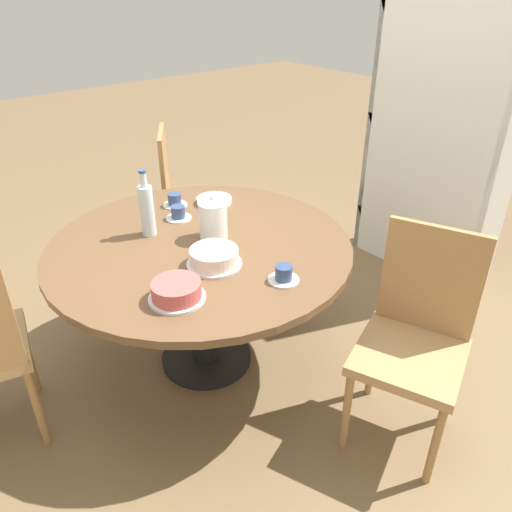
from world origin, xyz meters
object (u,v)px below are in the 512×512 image
(chair_b, at_px, (415,336))
(bookshelf, at_px, (439,126))
(cup_b, at_px, (284,275))
(cake_second, at_px, (177,291))
(coffee_pot, at_px, (213,219))
(cup_a, at_px, (178,214))
(cake_main, at_px, (214,258))
(cup_c, at_px, (175,201))
(chair_c, at_px, (187,198))
(water_bottle, at_px, (147,209))

(chair_b, height_order, bookshelf, bookshelf)
(cup_b, bearing_deg, cake_second, -112.39)
(coffee_pot, distance_m, cup_a, 0.29)
(chair_b, xyz_separation_m, coffee_pot, (-0.92, -0.34, 0.30))
(coffee_pot, relative_size, cup_b, 1.70)
(coffee_pot, height_order, cake_main, coffee_pot)
(coffee_pot, bearing_deg, cake_main, -35.07)
(coffee_pot, bearing_deg, cake_second, -51.40)
(chair_b, relative_size, cup_c, 7.33)
(cake_second, bearing_deg, bookshelf, 95.56)
(chair_c, xyz_separation_m, cake_main, (1.09, -0.55, 0.24))
(cake_main, height_order, cup_b, cake_main)
(chair_c, distance_m, cake_main, 1.25)
(coffee_pot, height_order, cup_a, coffee_pot)
(bookshelf, distance_m, cup_b, 1.67)
(chair_b, xyz_separation_m, cake_second, (-0.60, -0.75, 0.24))
(cake_main, height_order, cup_a, cake_main)
(cake_main, bearing_deg, cup_a, 165.41)
(chair_c, relative_size, water_bottle, 2.93)
(cup_a, xyz_separation_m, cup_b, (0.77, 0.02, 0.00))
(chair_c, bearing_deg, cup_b, -163.76)
(chair_c, xyz_separation_m, cup_c, (0.45, -0.35, 0.23))
(cake_second, bearing_deg, cake_main, 113.98)
(chair_b, relative_size, coffee_pot, 4.32)
(cake_second, relative_size, cup_b, 1.72)
(chair_b, relative_size, cup_a, 7.33)
(chair_c, xyz_separation_m, cake_second, (1.21, -0.81, 0.24))
(cake_main, bearing_deg, cup_c, 162.70)
(chair_b, xyz_separation_m, cup_b, (-0.43, -0.35, 0.23))
(water_bottle, bearing_deg, chair_b, 26.10)
(bookshelf, distance_m, coffee_pot, 1.62)
(chair_c, bearing_deg, cake_second, 178.82)
(water_bottle, xyz_separation_m, cake_second, (0.55, -0.19, -0.10))
(chair_b, bearing_deg, chair_c, 156.75)
(chair_c, height_order, cake_second, chair_c)
(water_bottle, bearing_deg, chair_c, 136.56)
(cup_c, bearing_deg, chair_b, 12.21)
(chair_b, relative_size, cake_second, 4.26)
(chair_c, bearing_deg, chair_b, -149.17)
(chair_c, distance_m, cake_second, 1.47)
(water_bottle, relative_size, cake_second, 1.46)
(cake_main, relative_size, cake_second, 1.07)
(cake_main, height_order, cup_c, cake_main)
(bookshelf, xyz_separation_m, cake_second, (0.20, -2.01, -0.24))
(cake_main, height_order, cake_second, same)
(water_bottle, distance_m, cup_c, 0.35)
(water_bottle, bearing_deg, cup_c, 127.21)
(chair_b, xyz_separation_m, chair_c, (-1.81, 0.06, 0.00))
(water_bottle, bearing_deg, cake_main, 9.27)
(chair_c, height_order, coffee_pot, chair_c)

